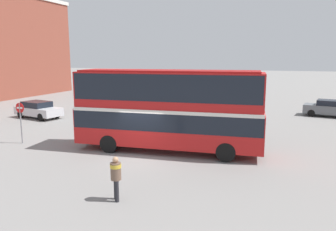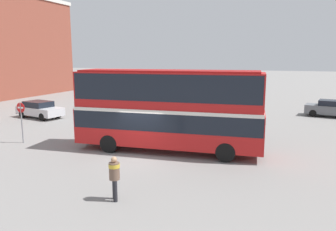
{
  "view_description": "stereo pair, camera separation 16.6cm",
  "coord_description": "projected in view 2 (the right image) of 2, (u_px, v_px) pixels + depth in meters",
  "views": [
    {
      "loc": [
        7.48,
        -15.54,
        5.49
      ],
      "look_at": [
        1.07,
        1.92,
        2.13
      ],
      "focal_mm": 35.0,
      "sensor_mm": 36.0,
      "label": 1
    },
    {
      "loc": [
        7.64,
        -15.48,
        5.49
      ],
      "look_at": [
        1.07,
        1.92,
        2.13
      ],
      "focal_mm": 35.0,
      "sensor_mm": 36.0,
      "label": 2
    }
  ],
  "objects": [
    {
      "name": "double_decker_bus",
      "position": [
        168.0,
        106.0,
        18.79
      ],
      "size": [
        10.97,
        3.59,
        4.74
      ],
      "rotation": [
        0.0,
        0.0,
        0.1
      ],
      "color": "red",
      "rests_on": "ground_plane"
    },
    {
      "name": "parked_car_kerb_far",
      "position": [
        40.0,
        109.0,
        29.64
      ],
      "size": [
        4.75,
        2.69,
        1.5
      ],
      "rotation": [
        0.0,
        0.0,
        -0.19
      ],
      "color": "silver",
      "rests_on": "ground_plane"
    },
    {
      "name": "no_entry_sign",
      "position": [
        21.0,
        116.0,
        20.8
      ],
      "size": [
        0.64,
        0.08,
        2.62
      ],
      "color": "gray",
      "rests_on": "ground_plane"
    },
    {
      "name": "parked_car_side_street",
      "position": [
        114.0,
        105.0,
        32.28
      ],
      "size": [
        4.08,
        2.2,
        1.46
      ],
      "rotation": [
        0.0,
        0.0,
        3.23
      ],
      "color": "navy",
      "rests_on": "ground_plane"
    },
    {
      "name": "parked_car_kerb_near",
      "position": [
        329.0,
        108.0,
        30.15
      ],
      "size": [
        4.28,
        2.46,
        1.54
      ],
      "rotation": [
        0.0,
        0.0,
        2.97
      ],
      "color": "slate",
      "rests_on": "ground_plane"
    },
    {
      "name": "pedestrian_foreground",
      "position": [
        114.0,
        174.0,
        12.5
      ],
      "size": [
        0.6,
        0.6,
        1.75
      ],
      "rotation": [
        0.0,
        0.0,
        3.78
      ],
      "color": "#232328",
      "rests_on": "ground_plane"
    },
    {
      "name": "ground_plane",
      "position": [
        137.0,
        158.0,
        17.88
      ],
      "size": [
        240.0,
        240.0,
        0.0
      ],
      "primitive_type": "plane",
      "color": "gray"
    }
  ]
}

